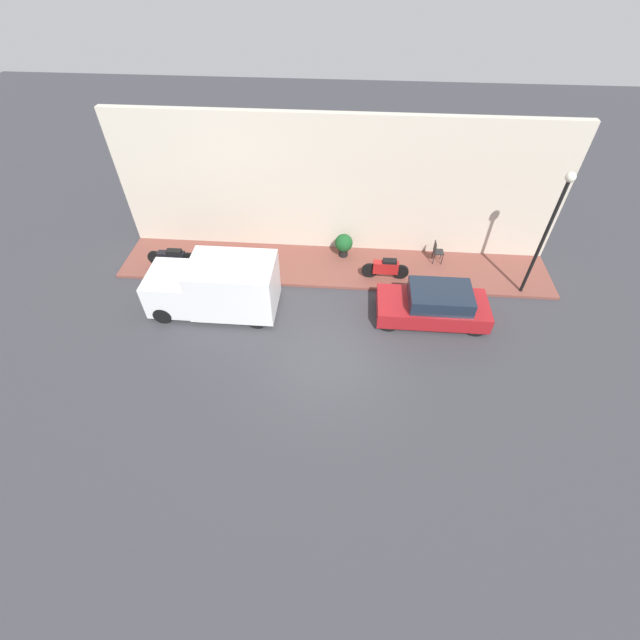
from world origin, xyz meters
The scene contains 11 objects.
ground_plane centered at (0.00, 0.00, 0.00)m, with size 60.00×60.00×0.00m, color #38383D.
sidewalk centered at (4.95, 0.00, 0.06)m, with size 2.64×17.34×0.11m.
building_facade centered at (6.42, 0.00, 2.80)m, with size 0.30×17.34×5.61m.
parked_car centered at (2.31, -3.71, 0.62)m, with size 1.73×3.91×1.31m.
delivery_van centered at (2.23, 4.10, 1.04)m, with size 1.99×4.56×2.06m.
motorcycle_red centered at (4.34, -2.06, 0.58)m, with size 0.30×1.84×0.87m.
motorcycle_black centered at (4.49, 6.53, 0.53)m, with size 0.30×2.05×0.75m.
motorcycle_blue centered at (4.20, 4.70, 0.53)m, with size 0.30×1.79×0.77m.
streetlamp centered at (3.95, -7.28, 3.21)m, with size 0.33×0.33×4.81m.
potted_plant centered at (5.68, -0.37, 0.69)m, with size 0.74×0.74×1.00m.
cafe_chair centered at (5.56, -4.17, 0.65)m, with size 0.40×0.40×0.92m.
Camera 1 is at (-9.03, -0.52, 10.98)m, focal length 24.00 mm.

